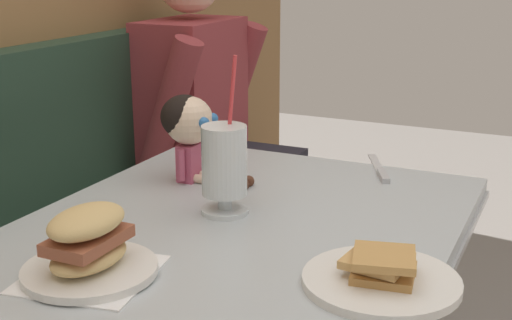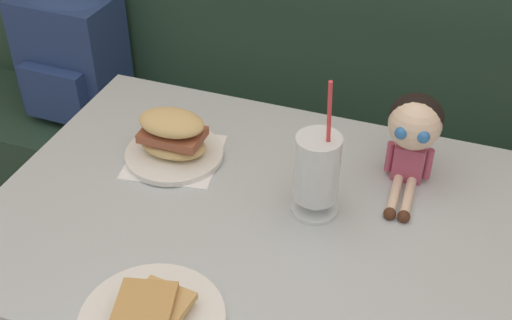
# 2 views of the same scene
# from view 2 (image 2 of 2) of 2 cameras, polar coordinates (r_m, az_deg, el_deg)

# --- Properties ---
(booth_bench) EXTENTS (2.60, 0.48, 1.00)m
(booth_bench) POSITION_cam_2_polar(r_m,az_deg,el_deg) (2.11, 6.13, -2.27)
(booth_bench) COLOR #233D2D
(booth_bench) RESTS_ON ground
(diner_table) EXTENTS (1.11, 0.81, 0.74)m
(diner_table) POSITION_cam_2_polar(r_m,az_deg,el_deg) (1.51, 0.40, -10.14)
(diner_table) COLOR #B2BCC1
(diner_table) RESTS_ON ground
(toast_plate) EXTENTS (0.25, 0.25, 0.06)m
(toast_plate) POSITION_cam_2_polar(r_m,az_deg,el_deg) (1.19, -8.70, -12.83)
(toast_plate) COLOR white
(toast_plate) RESTS_ON diner_table
(milkshake_glass) EXTENTS (0.10, 0.10, 0.32)m
(milkshake_glass) POSITION_cam_2_polar(r_m,az_deg,el_deg) (1.33, 5.14, -1.01)
(milkshake_glass) COLOR silver
(milkshake_glass) RESTS_ON diner_table
(sandwich_plate) EXTENTS (0.23, 0.23, 0.12)m
(sandwich_plate) POSITION_cam_2_polar(r_m,az_deg,el_deg) (1.51, -6.96, 1.63)
(sandwich_plate) COLOR white
(sandwich_plate) RESTS_ON diner_table
(seated_doll) EXTENTS (0.12, 0.22, 0.20)m
(seated_doll) POSITION_cam_2_polar(r_m,az_deg,el_deg) (1.43, 13.13, 2.61)
(seated_doll) COLOR #B74C6B
(seated_doll) RESTS_ON diner_table
(backpack) EXTENTS (0.31, 0.25, 0.41)m
(backpack) POSITION_cam_2_polar(r_m,az_deg,el_deg) (2.21, -15.32, 8.87)
(backpack) COLOR navy
(backpack) RESTS_ON booth_bench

